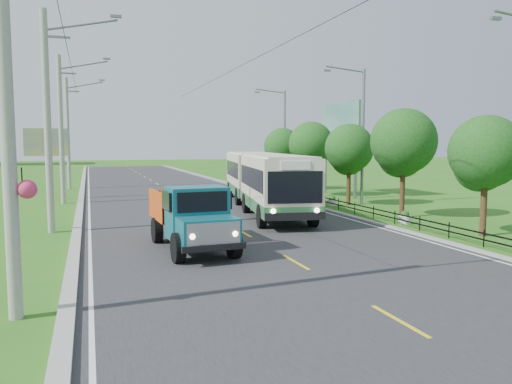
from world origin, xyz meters
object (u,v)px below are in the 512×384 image
tree_second (484,156)px  planter_near (405,218)px  pole_near (48,121)px  pole_far (68,133)px  pole_nearest (9,103)px  planter_mid (332,201)px  tree_fifth (311,147)px  dump_truck (191,213)px  tree_back (282,149)px  tree_third (403,145)px  pole_mid (62,129)px  streetlight_far (283,135)px  billboard_right (340,128)px  bus (263,177)px  streetlight_mid (361,131)px  planter_far (287,191)px  billboard_left (46,147)px  tree_fourth (349,151)px

tree_second → planter_near: tree_second is taller
pole_near → pole_far: bearing=90.0°
pole_nearest → planter_mid: 24.38m
tree_fifth → pole_near: bearing=-148.4°
dump_truck → tree_back: bearing=57.6°
pole_far → tree_second: (18.12, -30.86, -1.57)m
pole_nearest → tree_third: size_ratio=1.67×
tree_second → pole_mid: bearing=133.9°
planter_near → tree_third: bearing=59.6°
pole_nearest → pole_far: bearing=90.0°
tree_fifth → streetlight_far: size_ratio=0.64×
planter_near → billboard_right: size_ratio=0.09×
pole_far → streetlight_far: (18.90, -5.00, -0.19)m
pole_mid → bus: size_ratio=0.57×
tree_back → streetlight_mid: bearing=-86.3°
pole_far → streetlight_mid: bearing=-45.1°
pole_near → tree_second: bearing=-20.7°
tree_third → tree_back: bearing=90.0°
streetlight_far → planter_far: size_ratio=13.54×
pole_nearest → tree_fifth: pole_nearest is taller
pole_nearest → billboard_left: (-1.26, 27.00, -1.07)m
tree_fourth → streetlight_mid: streetlight_mid is taller
streetlight_mid → dump_truck: streetlight_mid is taller
tree_third → tree_fourth: size_ratio=1.11×
planter_near → tree_fourth: bearing=81.2°
planter_far → billboard_left: billboard_left is taller
pole_near → billboard_left: 15.10m
pole_nearest → pole_near: 12.00m
tree_fifth → planter_far: (-1.26, 1.86, -3.57)m
pole_nearest → bus: (11.90, 16.81, -2.91)m
pole_far → streetlight_far: pole_far is taller
tree_second → tree_fourth: (0.00, 12.00, 0.07)m
pole_far → tree_fifth: (18.12, -12.86, -1.24)m
pole_far → dump_truck: (5.34, -29.70, -3.69)m
tree_fourth → streetlight_far: 13.94m
tree_fifth → streetlight_far: 7.97m
pole_far → tree_back: bearing=-20.7°
billboard_left → tree_fourth: bearing=-27.0°
tree_third → billboard_left: tree_third is taller
pole_nearest → pole_mid: same height
pole_far → tree_second: 35.82m
planter_near → streetlight_mid: bearing=75.7°
streetlight_mid → streetlight_far: size_ratio=1.00×
tree_fifth → planter_near: 14.64m
planter_mid → pole_nearest: bearing=-134.7°
pole_mid → planter_near: bearing=-41.7°
tree_back → pole_mid: bearing=-164.2°
tree_fifth → bus: 9.05m
pole_mid → tree_fourth: 19.43m
tree_back → streetlight_mid: (0.79, -12.14, 1.25)m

